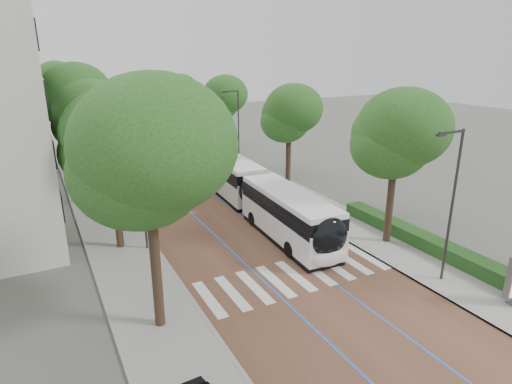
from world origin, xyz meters
TOP-DOWN VIEW (x-y plane):
  - ground at (0.00, 0.00)m, footprint 160.00×160.00m
  - road at (0.00, 40.00)m, footprint 11.00×140.00m
  - sidewalk_left at (-7.50, 40.00)m, footprint 4.00×140.00m
  - sidewalk_right at (7.50, 40.00)m, footprint 4.00×140.00m
  - kerb_left at (-5.60, 40.00)m, footprint 0.20×140.00m
  - kerb_right at (5.60, 40.00)m, footprint 0.20×140.00m
  - zebra_crossing at (0.20, 1.00)m, footprint 10.55×3.60m
  - lane_line_left at (-1.60, 40.00)m, footprint 0.12×126.00m
  - lane_line_right at (1.60, 40.00)m, footprint 0.12×126.00m
  - hedge at (9.10, 0.00)m, footprint 1.20×14.00m
  - streetlight_near at (6.62, -3.00)m, footprint 1.82×0.20m
  - streetlight_far at (6.62, 22.00)m, footprint 1.82×0.20m
  - lamp_post_left at (-6.10, 8.00)m, footprint 0.14×0.14m
  - trees_left at (-7.50, 23.27)m, footprint 6.45×61.19m
  - trees_right at (7.70, 21.65)m, footprint 5.52×47.43m
  - lead_bus at (2.60, 9.10)m, footprint 3.51×18.51m
  - bus_queued_0 at (1.77, 24.70)m, footprint 3.33×12.54m
  - bus_queued_1 at (2.61, 37.80)m, footprint 3.06×12.50m

SIDE VIEW (x-z plane):
  - ground at x=0.00m, z-range 0.00..0.00m
  - road at x=0.00m, z-range 0.00..0.02m
  - lane_line_left at x=-1.60m, z-range 0.02..0.03m
  - lane_line_right at x=1.60m, z-range 0.02..0.03m
  - zebra_crossing at x=0.20m, z-range 0.02..0.03m
  - sidewalk_left at x=-7.50m, z-range 0.00..0.12m
  - sidewalk_right at x=7.50m, z-range 0.00..0.12m
  - kerb_left at x=-5.60m, z-range -0.01..0.13m
  - kerb_right at x=5.60m, z-range -0.01..0.13m
  - hedge at x=9.10m, z-range 0.12..0.92m
  - bus_queued_0 at x=1.77m, z-range 0.02..3.22m
  - bus_queued_1 at x=2.61m, z-range 0.02..3.22m
  - lead_bus at x=2.60m, z-range 0.03..3.23m
  - lamp_post_left at x=-6.10m, z-range 0.12..8.12m
  - streetlight_near at x=6.62m, z-range 0.82..8.82m
  - streetlight_far at x=6.62m, z-range 0.82..8.82m
  - trees_right at x=7.70m, z-range 1.87..10.99m
  - trees_left at x=-7.50m, z-range 1.93..12.29m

